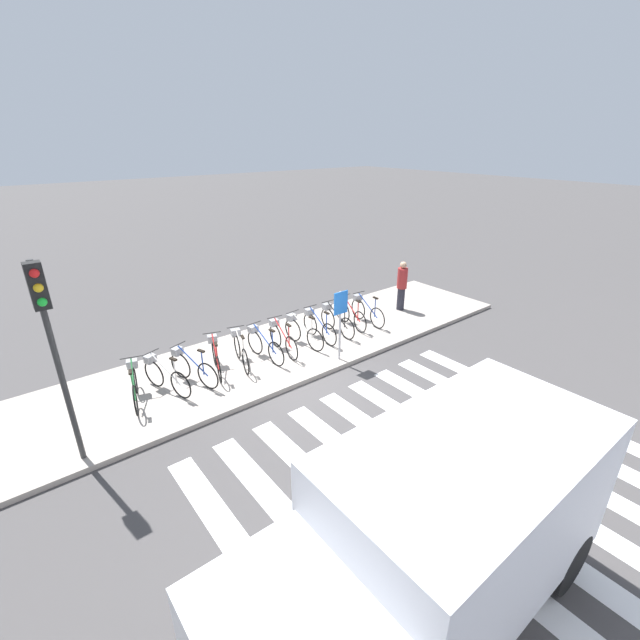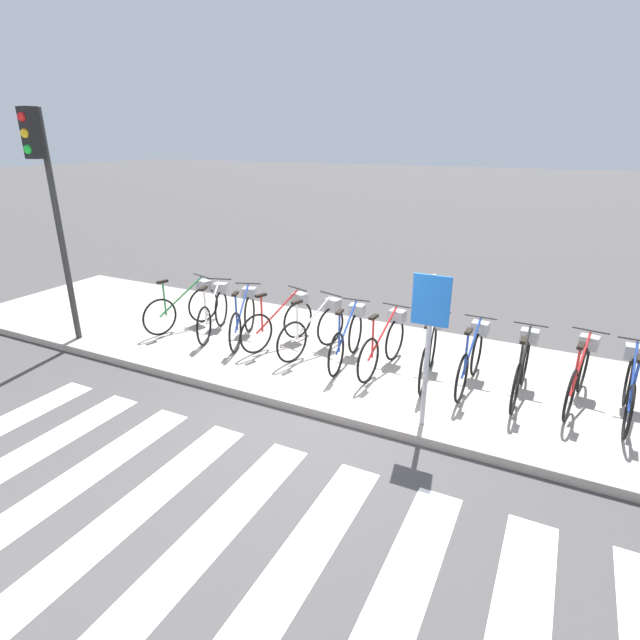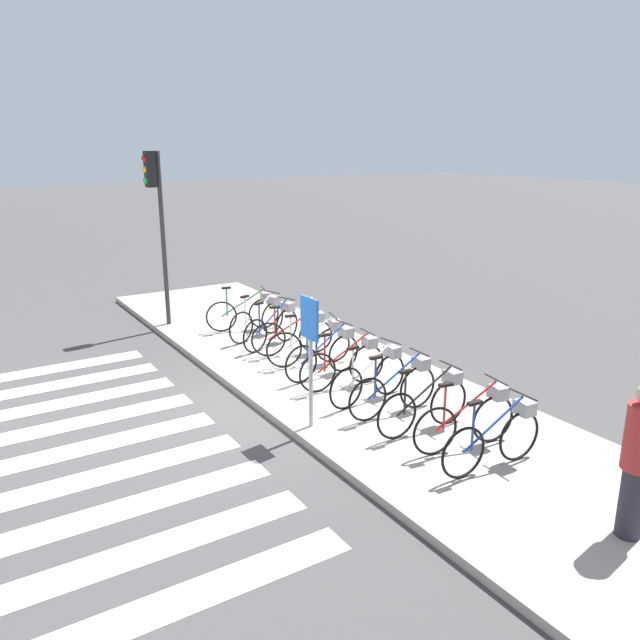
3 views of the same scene
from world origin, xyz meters
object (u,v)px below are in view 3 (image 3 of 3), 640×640
parked_bicycle_7 (373,374)px  parked_bicycle_10 (471,417)px  parked_bicycle_1 (260,317)px  parked_bicycle_8 (398,386)px  traffic_light (156,203)px  sign_post (310,340)px  parked_bicycle_4 (314,342)px  parked_bicycle_0 (247,310)px  pedestrian (639,458)px  parked_bicycle_2 (274,325)px  parked_bicycle_6 (348,362)px  parked_bicycle_5 (327,352)px  parked_bicycle_11 (498,436)px  parked_bicycle_9 (429,401)px  parked_bicycle_3 (297,333)px

parked_bicycle_7 → parked_bicycle_10: (1.99, 0.14, 0.00)m
parked_bicycle_1 → parked_bicycle_8: (4.56, 0.01, 0.00)m
traffic_light → parked_bicycle_10: bearing=10.8°
traffic_light → sign_post: 6.44m
parked_bicycle_4 → parked_bicycle_7: bearing=-2.4°
parked_bicycle_0 → pedestrian: bearing=0.5°
parked_bicycle_2 → pedestrian: (7.61, 0.10, 0.46)m
parked_bicycle_4 → parked_bicycle_8: size_ratio=0.97×
parked_bicycle_6 → parked_bicycle_7: same height
parked_bicycle_6 → parked_bicycle_10: size_ratio=1.01×
parked_bicycle_7 → pedestrian: (4.31, 0.11, 0.46)m
parked_bicycle_5 → parked_bicycle_6: 0.61m
parked_bicycle_0 → parked_bicycle_11: (7.18, 0.00, 0.00)m
sign_post → parked_bicycle_10: bearing=41.1°
parked_bicycle_9 → parked_bicycle_8: bearing=179.7°
parked_bicycle_6 → parked_bicycle_7: (0.69, 0.01, 0.00)m
parked_bicycle_7 → traffic_light: size_ratio=0.42×
parked_bicycle_0 → parked_bicycle_7: 4.62m
parked_bicycle_0 → traffic_light: size_ratio=0.41×
parked_bicycle_1 → parked_bicycle_10: (5.94, 0.12, 0.00)m
parked_bicycle_1 → parked_bicycle_7: size_ratio=0.96×
parked_bicycle_1 → parked_bicycle_10: same height
parked_bicycle_9 → parked_bicycle_11: (1.28, 0.01, 0.00)m
parked_bicycle_5 → parked_bicycle_4: bearing=170.2°
parked_bicycle_3 → parked_bicycle_5: same height
parked_bicycle_4 → parked_bicycle_8: 2.53m
parked_bicycle_6 → parked_bicycle_9: same height
parked_bicycle_6 → sign_post: size_ratio=0.83×
parked_bicycle_1 → parked_bicycle_5: (2.66, -0.04, 0.00)m
parked_bicycle_9 → sign_post: (-1.00, -1.36, 0.88)m
traffic_light → parked_bicycle_8: bearing=12.1°
parked_bicycle_7 → sign_post: 1.63m
parked_bicycle_5 → parked_bicycle_10: size_ratio=1.01×
parked_bicycle_6 → traffic_light: 5.95m
pedestrian → parked_bicycle_8: bearing=-178.8°
parked_bicycle_1 → parked_bicycle_11: bearing=0.1°
parked_bicycle_10 → pedestrian: pedestrian is taller
parked_bicycle_6 → parked_bicycle_0: bearing=179.4°
parked_bicycle_0 → pedestrian: (8.93, 0.08, 0.46)m
parked_bicycle_2 → parked_bicycle_6: same height
parked_bicycle_1 → parked_bicycle_9: size_ratio=0.95×
parked_bicycle_7 → sign_post: bearing=-78.0°
parked_bicycle_2 → parked_bicycle_9: size_ratio=0.95×
parked_bicycle_0 → sign_post: size_ratio=0.81×
parked_bicycle_6 → parked_bicycle_7: 0.69m
pedestrian → parked_bicycle_3: bearing=179.9°
sign_post → parked_bicycle_5: bearing=140.3°
parked_bicycle_6 → parked_bicycle_7: size_ratio=1.00×
parked_bicycle_3 → parked_bicycle_7: size_ratio=0.96×
parked_bicycle_3 → parked_bicycle_6: 1.91m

